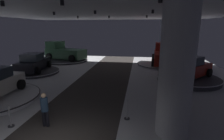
{
  "coord_description": "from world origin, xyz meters",
  "views": [
    {
      "loc": [
        3.01,
        -4.77,
        4.33
      ],
      "look_at": [
        1.11,
        7.27,
        1.4
      ],
      "focal_mm": 28.28,
      "sensor_mm": 36.0,
      "label": 1
    }
  ],
  "objects_px": {
    "display_car_far_left": "(34,63)",
    "display_platform_deep_right": "(163,65)",
    "column_right": "(176,69)",
    "display_platform_deep_left": "(66,60)",
    "display_car_far_right": "(189,68)",
    "visitor_walking_far": "(45,108)",
    "pickup_truck_deep_left": "(64,52)",
    "display_platform_far_left": "(35,72)",
    "pickup_truck_deep_right": "(163,55)",
    "display_platform_far_right": "(188,79)"
  },
  "relations": [
    {
      "from": "pickup_truck_deep_right",
      "to": "display_platform_far_left",
      "type": "bearing_deg",
      "value": -155.69
    },
    {
      "from": "display_platform_deep_left",
      "to": "visitor_walking_far",
      "type": "distance_m",
      "value": 16.27
    },
    {
      "from": "pickup_truck_deep_right",
      "to": "display_platform_deep_right",
      "type": "bearing_deg",
      "value": -94.3
    },
    {
      "from": "display_platform_far_right",
      "to": "display_platform_deep_left",
      "type": "relative_size",
      "value": 0.89
    },
    {
      "from": "display_platform_deep_right",
      "to": "pickup_truck_deep_left",
      "type": "xyz_separation_m",
      "value": [
        -12.69,
        1.07,
        1.05
      ]
    },
    {
      "from": "visitor_walking_far",
      "to": "display_platform_deep_left",
      "type": "bearing_deg",
      "value": 110.06
    },
    {
      "from": "display_platform_far_left",
      "to": "pickup_truck_deep_left",
      "type": "relative_size",
      "value": 0.83
    },
    {
      "from": "column_right",
      "to": "display_platform_deep_right",
      "type": "height_order",
      "value": "column_right"
    },
    {
      "from": "pickup_truck_deep_right",
      "to": "pickup_truck_deep_left",
      "type": "bearing_deg",
      "value": 176.64
    },
    {
      "from": "display_car_far_left",
      "to": "display_platform_deep_right",
      "type": "relative_size",
      "value": 0.74
    },
    {
      "from": "column_right",
      "to": "display_car_far_left",
      "type": "bearing_deg",
      "value": 144.11
    },
    {
      "from": "display_car_far_left",
      "to": "visitor_walking_far",
      "type": "bearing_deg",
      "value": -55.27
    },
    {
      "from": "display_platform_far_left",
      "to": "pickup_truck_deep_left",
      "type": "distance_m",
      "value": 6.66
    },
    {
      "from": "pickup_truck_deep_left",
      "to": "visitor_walking_far",
      "type": "height_order",
      "value": "pickup_truck_deep_left"
    },
    {
      "from": "column_right",
      "to": "display_platform_far_right",
      "type": "bearing_deg",
      "value": 71.5
    },
    {
      "from": "display_platform_deep_right",
      "to": "display_platform_far_right",
      "type": "distance_m",
      "value": 6.21
    },
    {
      "from": "display_car_far_left",
      "to": "visitor_walking_far",
      "type": "height_order",
      "value": "display_car_far_left"
    },
    {
      "from": "display_car_far_left",
      "to": "display_platform_far_right",
      "type": "relative_size",
      "value": 0.88
    },
    {
      "from": "display_platform_deep_right",
      "to": "visitor_walking_far",
      "type": "height_order",
      "value": "visitor_walking_far"
    },
    {
      "from": "display_car_far_left",
      "to": "display_platform_deep_right",
      "type": "distance_m",
      "value": 14.04
    },
    {
      "from": "display_platform_far_left",
      "to": "pickup_truck_deep_left",
      "type": "height_order",
      "value": "pickup_truck_deep_left"
    },
    {
      "from": "column_right",
      "to": "display_platform_far_right",
      "type": "xyz_separation_m",
      "value": [
        2.62,
        7.82,
        -2.54
      ]
    },
    {
      "from": "pickup_truck_deep_right",
      "to": "display_platform_deep_left",
      "type": "distance_m",
      "value": 12.47
    },
    {
      "from": "display_platform_far_right",
      "to": "display_platform_deep_left",
      "type": "height_order",
      "value": "display_platform_far_right"
    },
    {
      "from": "pickup_truck_deep_right",
      "to": "display_platform_far_right",
      "type": "height_order",
      "value": "pickup_truck_deep_right"
    },
    {
      "from": "pickup_truck_deep_right",
      "to": "display_car_far_right",
      "type": "bearing_deg",
      "value": -78.94
    },
    {
      "from": "display_platform_deep_left",
      "to": "pickup_truck_deep_right",
      "type": "bearing_deg",
      "value": -3.03
    },
    {
      "from": "display_platform_far_right",
      "to": "pickup_truck_deep_left",
      "type": "height_order",
      "value": "pickup_truck_deep_left"
    },
    {
      "from": "display_car_far_left",
      "to": "pickup_truck_deep_right",
      "type": "xyz_separation_m",
      "value": [
        12.9,
        5.86,
        0.16
      ]
    },
    {
      "from": "display_platform_deep_right",
      "to": "display_platform_deep_left",
      "type": "distance_m",
      "value": 12.42
    },
    {
      "from": "column_right",
      "to": "display_platform_deep_left",
      "type": "xyz_separation_m",
      "value": [
        -11.06,
        14.88,
        -2.61
      ]
    },
    {
      "from": "display_car_far_right",
      "to": "display_platform_deep_left",
      "type": "distance_m",
      "value": 15.42
    },
    {
      "from": "pickup_truck_deep_right",
      "to": "display_platform_deep_left",
      "type": "bearing_deg",
      "value": 176.97
    },
    {
      "from": "pickup_truck_deep_right",
      "to": "display_platform_far_right",
      "type": "bearing_deg",
      "value": -78.72
    },
    {
      "from": "pickup_truck_deep_left",
      "to": "display_platform_deep_right",
      "type": "bearing_deg",
      "value": -4.81
    },
    {
      "from": "display_car_far_left",
      "to": "display_platform_far_right",
      "type": "bearing_deg",
      "value": -2.17
    },
    {
      "from": "display_car_far_left",
      "to": "display_platform_far_right",
      "type": "distance_m",
      "value": 14.21
    },
    {
      "from": "visitor_walking_far",
      "to": "display_platform_far_left",
      "type": "bearing_deg",
      "value": 124.66
    },
    {
      "from": "display_car_far_right",
      "to": "visitor_walking_far",
      "type": "xyz_separation_m",
      "value": [
        -8.09,
        -8.19,
        -0.23
      ]
    },
    {
      "from": "display_platform_far_right",
      "to": "visitor_walking_far",
      "type": "xyz_separation_m",
      "value": [
        -8.11,
        -8.21,
        0.7
      ]
    },
    {
      "from": "display_car_far_left",
      "to": "display_platform_far_right",
      "type": "xyz_separation_m",
      "value": [
        14.17,
        -0.54,
        -0.81
      ]
    },
    {
      "from": "display_platform_far_right",
      "to": "display_platform_deep_left",
      "type": "xyz_separation_m",
      "value": [
        -13.68,
        7.05,
        -0.06
      ]
    },
    {
      "from": "display_car_far_right",
      "to": "visitor_walking_far",
      "type": "relative_size",
      "value": 2.7
    },
    {
      "from": "display_platform_deep_right",
      "to": "visitor_walking_far",
      "type": "bearing_deg",
      "value": -115.47
    },
    {
      "from": "column_right",
      "to": "pickup_truck_deep_right",
      "type": "distance_m",
      "value": 14.37
    },
    {
      "from": "pickup_truck_deep_right",
      "to": "visitor_walking_far",
      "type": "bearing_deg",
      "value": -115.06
    },
    {
      "from": "display_car_far_left",
      "to": "visitor_walking_far",
      "type": "distance_m",
      "value": 10.65
    },
    {
      "from": "display_platform_deep_left",
      "to": "pickup_truck_deep_left",
      "type": "bearing_deg",
      "value": 163.64
    },
    {
      "from": "display_platform_far_left",
      "to": "display_platform_deep_right",
      "type": "bearing_deg",
      "value": 23.16
    },
    {
      "from": "column_right",
      "to": "pickup_truck_deep_left",
      "type": "distance_m",
      "value": 18.86
    }
  ]
}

